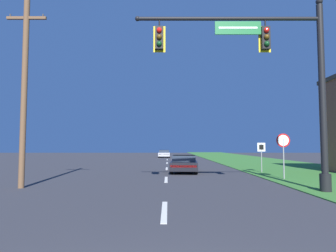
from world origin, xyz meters
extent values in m
cube|color=#38752D|center=(10.50, 30.00, 0.02)|extent=(10.00, 110.00, 0.04)
cube|color=silver|center=(0.00, 6.00, 0.01)|extent=(0.16, 2.80, 0.01)
cube|color=silver|center=(0.00, 14.00, 0.01)|extent=(0.16, 2.80, 0.01)
cube|color=silver|center=(0.00, 22.00, 0.01)|extent=(0.16, 2.80, 0.01)
cube|color=silver|center=(0.00, 30.00, 0.01)|extent=(0.16, 2.80, 0.01)
cube|color=silver|center=(0.00, 38.00, 0.01)|extent=(0.16, 2.80, 0.01)
cylinder|color=black|center=(6.40, 9.45, 0.39)|extent=(0.44, 0.44, 0.70)
cylinder|color=black|center=(6.40, 9.45, 3.88)|extent=(0.26, 0.26, 7.68)
sphere|color=black|center=(6.40, 9.45, 7.86)|extent=(0.28, 0.28, 0.28)
cylinder|color=black|center=(2.62, 9.45, 7.12)|extent=(7.56, 0.16, 0.16)
sphere|color=black|center=(-1.16, 9.45, 7.12)|extent=(0.21, 0.21, 0.21)
cube|color=#196B33|center=(3.00, 9.45, 6.72)|extent=(1.91, 0.06, 0.55)
cube|color=white|center=(3.00, 9.41, 6.72)|extent=(1.60, 0.01, 0.08)
cylinder|color=black|center=(-0.26, 9.45, 6.94)|extent=(0.06, 0.06, 0.35)
cube|color=yellow|center=(-0.26, 9.58, 6.29)|extent=(0.50, 0.03, 1.11)
cube|color=black|center=(-0.26, 9.45, 6.29)|extent=(0.34, 0.24, 0.95)
sphere|color=red|center=(-0.26, 9.31, 6.58)|extent=(0.22, 0.22, 0.22)
sphere|color=#51380F|center=(-0.26, 9.31, 6.29)|extent=(0.22, 0.22, 0.22)
sphere|color=#0F3D19|center=(-0.26, 9.31, 6.01)|extent=(0.22, 0.22, 0.22)
cylinder|color=black|center=(4.13, 9.45, 6.94)|extent=(0.06, 0.06, 0.35)
cube|color=yellow|center=(4.13, 9.58, 6.29)|extent=(0.50, 0.03, 1.11)
cube|color=black|center=(4.13, 9.45, 6.29)|extent=(0.34, 0.24, 0.95)
sphere|color=red|center=(4.13, 9.31, 6.58)|extent=(0.22, 0.22, 0.22)
sphere|color=#51380F|center=(4.13, 9.31, 6.29)|extent=(0.22, 0.22, 0.22)
sphere|color=#0F3D19|center=(4.13, 9.31, 6.01)|extent=(0.22, 0.22, 0.22)
cylinder|color=black|center=(2.13, 20.00, 0.32)|extent=(0.22, 0.64, 0.64)
cylinder|color=black|center=(0.54, 20.11, 0.32)|extent=(0.22, 0.64, 0.64)
cylinder|color=black|center=(1.93, 17.09, 0.32)|extent=(0.22, 0.64, 0.64)
cylinder|color=black|center=(0.34, 17.20, 0.32)|extent=(0.22, 0.64, 0.64)
cube|color=black|center=(1.24, 18.60, 0.50)|extent=(2.11, 4.43, 0.55)
cube|color=#283342|center=(1.24, 18.70, 0.98)|extent=(1.72, 1.92, 0.42)
cube|color=black|center=(1.24, 18.70, 1.16)|extent=(1.68, 1.88, 0.06)
cube|color=#B71414|center=(1.09, 16.47, 0.56)|extent=(1.67, 0.17, 0.14)
cylinder|color=black|center=(0.27, 47.92, 0.32)|extent=(0.22, 0.64, 0.64)
cylinder|color=black|center=(-1.33, 47.92, 0.32)|extent=(0.22, 0.64, 0.64)
cylinder|color=black|center=(0.27, 44.74, 0.32)|extent=(0.22, 0.64, 0.64)
cylinder|color=black|center=(-1.33, 44.74, 0.32)|extent=(0.22, 0.64, 0.64)
cube|color=#B7B7BC|center=(-0.53, 46.33, 0.50)|extent=(1.82, 4.58, 0.55)
cube|color=#283342|center=(-0.53, 46.45, 0.98)|extent=(1.60, 1.92, 0.42)
cube|color=#B7B7BC|center=(-0.53, 46.45, 1.16)|extent=(1.57, 1.88, 0.06)
cube|color=#B71414|center=(-0.53, 44.07, 0.56)|extent=(1.67, 0.06, 0.14)
cylinder|color=gray|center=(6.52, 14.04, 1.14)|extent=(0.07, 0.07, 2.20)
cylinder|color=red|center=(6.52, 14.04, 2.16)|extent=(0.76, 0.04, 0.76)
cylinder|color=white|center=(6.52, 14.02, 2.16)|extent=(0.61, 0.01, 0.61)
cylinder|color=gray|center=(6.56, 18.11, 1.04)|extent=(0.06, 0.06, 2.00)
cube|color=white|center=(6.56, 18.11, 1.77)|extent=(0.55, 0.04, 0.60)
cube|color=black|center=(6.56, 18.09, 1.77)|extent=(0.31, 0.01, 0.34)
cylinder|color=brown|center=(-6.37, 10.69, 4.30)|extent=(0.26, 0.26, 8.60)
cube|color=brown|center=(-6.37, 10.69, 7.70)|extent=(1.80, 0.12, 0.12)
cylinder|color=#333338|center=(-7.12, 10.69, 7.82)|extent=(0.08, 0.08, 0.12)
cylinder|color=#333338|center=(-5.62, 10.69, 7.82)|extent=(0.08, 0.08, 0.12)
camera|label=1|loc=(0.10, -2.62, 1.85)|focal=32.00mm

